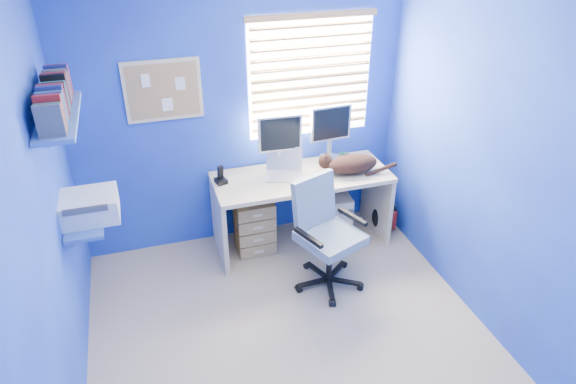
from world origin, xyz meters
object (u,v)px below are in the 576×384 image
object	(u,v)px
cat	(353,164)
office_chair	(326,247)
laptop	(284,166)
desk	(301,210)
tower_pc	(337,211)

from	to	relation	value
cat	office_chair	distance (m)	0.85
laptop	office_chair	distance (m)	0.83
desk	cat	world-z (taller)	cat
desk	tower_pc	size ratio (longest dim) A/B	3.60
desk	tower_pc	distance (m)	0.44
laptop	tower_pc	size ratio (longest dim) A/B	0.73
cat	desk	bearing A→B (deg)	-167.06
desk	tower_pc	world-z (taller)	desk
tower_pc	desk	bearing A→B (deg)	-163.86
laptop	office_chair	xyz separation A→B (m)	(0.17, -0.66, -0.49)
desk	laptop	world-z (taller)	laptop
office_chair	tower_pc	bearing A→B (deg)	60.93
cat	office_chair	bearing A→B (deg)	-106.83
desk	office_chair	bearing A→B (deg)	-88.98
laptop	cat	xyz separation A→B (m)	(0.62, -0.11, -0.03)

